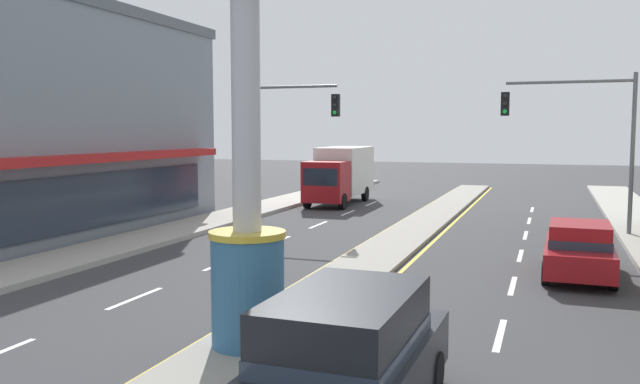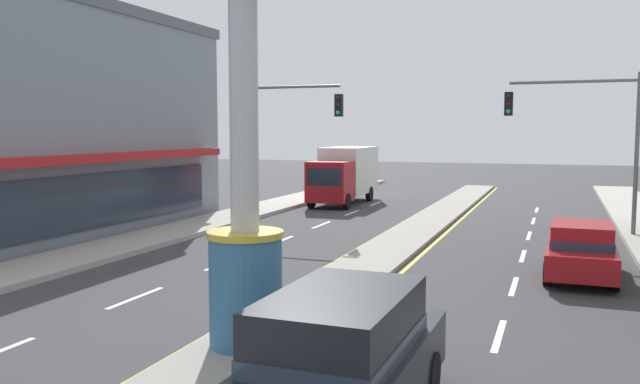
{
  "view_description": "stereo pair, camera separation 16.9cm",
  "coord_description": "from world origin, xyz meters",
  "px_view_note": "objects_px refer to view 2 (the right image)",
  "views": [
    {
      "loc": [
        5.12,
        -3.93,
        4.04
      ],
      "look_at": [
        -0.0,
        10.55,
        2.6
      ],
      "focal_mm": 36.74,
      "sensor_mm": 36.0,
      "label": 1
    },
    {
      "loc": [
        5.28,
        -3.87,
        4.04
      ],
      "look_at": [
        -0.0,
        10.55,
        2.6
      ],
      "focal_mm": 36.74,
      "sensor_mm": 36.0,
      "label": 2
    }
  ],
  "objects_px": {
    "traffic_light_right_side": "(587,125)",
    "suv_near_right_lane": "(343,357)",
    "box_truck_far_right_lane": "(345,173)",
    "district_sign": "(244,120)",
    "storefront_left": "(5,119)",
    "sedan_near_left_lane": "(581,250)",
    "traffic_light_left_side": "(277,126)"
  },
  "relations": [
    {
      "from": "traffic_light_right_side",
      "to": "suv_near_right_lane",
      "type": "height_order",
      "value": "traffic_light_right_side"
    },
    {
      "from": "suv_near_right_lane",
      "to": "box_truck_far_right_lane",
      "type": "relative_size",
      "value": 0.67
    },
    {
      "from": "district_sign",
      "to": "traffic_light_right_side",
      "type": "distance_m",
      "value": 17.46
    },
    {
      "from": "storefront_left",
      "to": "suv_near_right_lane",
      "type": "xyz_separation_m",
      "value": [
        16.76,
        -10.77,
        -3.48
      ]
    },
    {
      "from": "district_sign",
      "to": "sedan_near_left_lane",
      "type": "bearing_deg",
      "value": 55.57
    },
    {
      "from": "suv_near_right_lane",
      "to": "storefront_left",
      "type": "bearing_deg",
      "value": 147.29
    },
    {
      "from": "traffic_light_left_side",
      "to": "district_sign",
      "type": "bearing_deg",
      "value": -68.11
    },
    {
      "from": "suv_near_right_lane",
      "to": "box_truck_far_right_lane",
      "type": "height_order",
      "value": "box_truck_far_right_lane"
    },
    {
      "from": "district_sign",
      "to": "traffic_light_left_side",
      "type": "relative_size",
      "value": 1.32
    },
    {
      "from": "storefront_left",
      "to": "sedan_near_left_lane",
      "type": "bearing_deg",
      "value": 0.48
    },
    {
      "from": "suv_near_right_lane",
      "to": "sedan_near_left_lane",
      "type": "relative_size",
      "value": 1.07
    },
    {
      "from": "traffic_light_right_side",
      "to": "box_truck_far_right_lane",
      "type": "relative_size",
      "value": 0.89
    },
    {
      "from": "traffic_light_left_side",
      "to": "box_truck_far_right_lane",
      "type": "distance_m",
      "value": 9.1
    },
    {
      "from": "storefront_left",
      "to": "traffic_light_left_side",
      "type": "xyz_separation_m",
      "value": [
        7.94,
        6.98,
        -0.22
      ]
    },
    {
      "from": "traffic_light_right_side",
      "to": "sedan_near_left_lane",
      "type": "height_order",
      "value": "traffic_light_right_side"
    },
    {
      "from": "district_sign",
      "to": "suv_near_right_lane",
      "type": "height_order",
      "value": "district_sign"
    },
    {
      "from": "box_truck_far_right_lane",
      "to": "traffic_light_left_side",
      "type": "bearing_deg",
      "value": -91.68
    },
    {
      "from": "traffic_light_right_side",
      "to": "suv_near_right_lane",
      "type": "bearing_deg",
      "value": -100.9
    },
    {
      "from": "traffic_light_left_side",
      "to": "traffic_light_right_side",
      "type": "distance_m",
      "value": 12.44
    },
    {
      "from": "traffic_light_left_side",
      "to": "storefront_left",
      "type": "bearing_deg",
      "value": -138.66
    },
    {
      "from": "traffic_light_left_side",
      "to": "traffic_light_right_side",
      "type": "bearing_deg",
      "value": 4.03
    },
    {
      "from": "district_sign",
      "to": "traffic_light_left_side",
      "type": "xyz_separation_m",
      "value": [
        -6.21,
        15.45,
        0.01
      ]
    },
    {
      "from": "storefront_left",
      "to": "suv_near_right_lane",
      "type": "relative_size",
      "value": 4.27
    },
    {
      "from": "box_truck_far_right_lane",
      "to": "district_sign",
      "type": "bearing_deg",
      "value": -76.17
    },
    {
      "from": "traffic_light_right_side",
      "to": "traffic_light_left_side",
      "type": "bearing_deg",
      "value": -175.97
    },
    {
      "from": "storefront_left",
      "to": "suv_near_right_lane",
      "type": "height_order",
      "value": "storefront_left"
    },
    {
      "from": "storefront_left",
      "to": "box_truck_far_right_lane",
      "type": "distance_m",
      "value": 17.93
    },
    {
      "from": "district_sign",
      "to": "traffic_light_right_side",
      "type": "height_order",
      "value": "district_sign"
    },
    {
      "from": "storefront_left",
      "to": "box_truck_far_right_lane",
      "type": "height_order",
      "value": "storefront_left"
    },
    {
      "from": "storefront_left",
      "to": "traffic_light_left_side",
      "type": "relative_size",
      "value": 3.19
    },
    {
      "from": "district_sign",
      "to": "traffic_light_left_side",
      "type": "bearing_deg",
      "value": 111.89
    },
    {
      "from": "traffic_light_right_side",
      "to": "box_truck_far_right_lane",
      "type": "xyz_separation_m",
      "value": [
        -12.16,
        7.85,
        -2.55
      ]
    }
  ]
}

